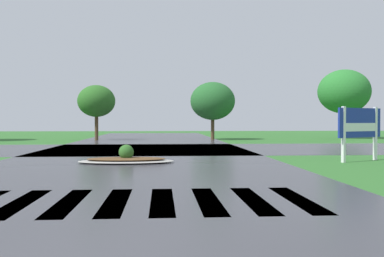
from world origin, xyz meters
name	(u,v)px	position (x,y,z in m)	size (l,w,h in m)	color
asphalt_roadway	(135,168)	(0.00, 10.00, 0.00)	(10.93, 80.00, 0.01)	#35353A
asphalt_cross_road	(145,149)	(0.00, 19.46, 0.00)	(90.00, 9.84, 0.01)	#35353A
crosswalk_stripes	(116,202)	(0.00, 3.88, 0.00)	(7.65, 3.03, 0.01)	white
estate_billboard	(360,125)	(8.55, 11.71, 1.39)	(2.20, 1.24, 2.11)	white
median_island	(126,159)	(-0.42, 11.72, 0.13)	(3.55, 1.71, 0.68)	#9E9B93
background_treeline	(212,92)	(5.05, 30.83, 3.92)	(47.12, 6.93, 6.14)	#4C3823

